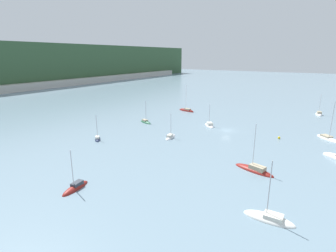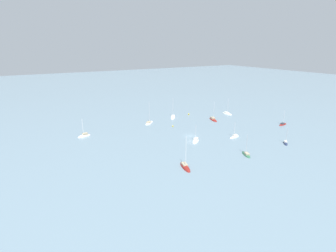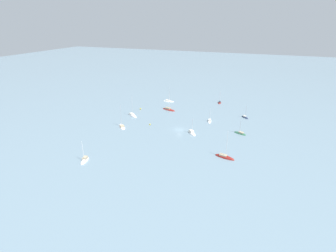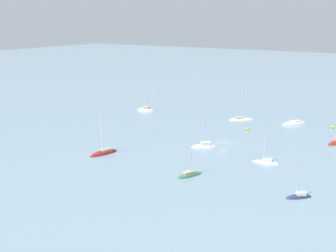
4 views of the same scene
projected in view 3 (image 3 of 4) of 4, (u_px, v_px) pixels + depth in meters
ground_plane at (179, 130)px, 117.54m from camera, size 600.00×600.00×0.00m
sailboat_0 at (132, 115)px, 134.66m from camera, size 6.75×7.97×11.38m
sailboat_1 at (245, 117)px, 131.86m from camera, size 4.33×4.29×7.21m
sailboat_2 at (85, 161)px, 91.58m from camera, size 5.90×3.27×8.61m
sailboat_3 at (224, 157)px, 93.84m from camera, size 3.66×7.67×11.31m
sailboat_4 at (240, 133)px, 113.34m from camera, size 3.80×6.00×7.93m
sailboat_5 at (210, 121)px, 126.88m from camera, size 5.82×2.57×7.25m
sailboat_6 at (192, 133)px, 113.68m from camera, size 6.02×5.60×7.68m
sailboat_7 at (169, 110)px, 143.12m from camera, size 4.51×8.51×10.02m
sailboat_8 at (220, 103)px, 155.25m from camera, size 5.89×2.40×7.70m
sailboat_9 at (168, 101)px, 157.75m from camera, size 2.46×6.84×9.20m
sailboat_10 at (122, 127)px, 120.49m from camera, size 7.21×6.89×10.85m
mooring_buoy_0 at (150, 124)px, 122.58m from camera, size 0.65×0.65×0.65m
mooring_buoy_1 at (141, 109)px, 143.80m from camera, size 0.74×0.74×0.74m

